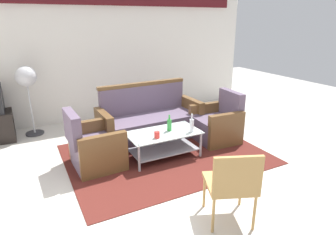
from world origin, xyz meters
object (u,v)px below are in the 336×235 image
at_px(bottle_green, 169,125).
at_px(wicker_chair, 232,182).
at_px(bottle_clear, 192,125).
at_px(couch, 150,121).
at_px(armchair_right, 217,125).
at_px(armchair_left, 94,148).
at_px(pedestal_fan, 27,80).
at_px(cup, 157,135).
at_px(coffee_table, 164,141).

bearing_deg(bottle_green, wicker_chair, -96.35).
relative_size(bottle_clear, wicker_chair, 0.34).
bearing_deg(couch, armchair_right, 146.52).
bearing_deg(bottle_clear, wicker_chair, -107.13).
relative_size(armchair_left, wicker_chair, 1.01).
bearing_deg(pedestal_fan, couch, -32.34).
relative_size(couch, bottle_green, 7.11).
bearing_deg(armchair_right, couch, 61.41).
distance_m(armchair_left, cup, 0.92).
relative_size(coffee_table, bottle_clear, 3.83).
height_order(couch, pedestal_fan, pedestal_fan).
relative_size(coffee_table, pedestal_fan, 0.87).
xyz_separation_m(armchair_left, bottle_green, (1.12, -0.18, 0.22)).
height_order(coffee_table, bottle_clear, bottle_clear).
xyz_separation_m(bottle_clear, cup, (-0.57, 0.03, -0.06)).
bearing_deg(armchair_right, bottle_green, 101.59).
relative_size(armchair_left, cup, 8.50).
bearing_deg(cup, armchair_left, 156.67).
xyz_separation_m(armchair_left, armchair_right, (2.14, -0.03, 0.00)).
xyz_separation_m(couch, cup, (-0.31, -0.95, 0.14)).
xyz_separation_m(coffee_table, bottle_green, (0.11, 0.02, 0.24)).
relative_size(pedestal_fan, wicker_chair, 1.51).
xyz_separation_m(armchair_right, bottle_clear, (-0.74, -0.35, 0.23)).
height_order(armchair_left, coffee_table, armchair_left).
bearing_deg(couch, bottle_clear, 103.49).
bearing_deg(couch, bottle_green, 87.26).
relative_size(bottle_green, cup, 2.56).
relative_size(coffee_table, cup, 11.00).
xyz_separation_m(couch, wicker_chair, (-0.21, -2.49, 0.18)).
bearing_deg(cup, bottle_clear, -2.52).
bearing_deg(bottle_clear, armchair_right, 25.09).
height_order(bottle_clear, wicker_chair, wicker_chair).
xyz_separation_m(coffee_table, bottle_clear, (0.39, -0.18, 0.25)).
relative_size(couch, bottle_clear, 6.34).
height_order(bottle_clear, pedestal_fan, pedestal_fan).
distance_m(armchair_right, bottle_green, 1.05).
xyz_separation_m(bottle_green, cup, (-0.29, -0.17, -0.05)).
bearing_deg(bottle_clear, cup, 177.48).
bearing_deg(bottle_green, couch, 88.94).
height_order(cup, pedestal_fan, pedestal_fan).
height_order(bottle_green, bottle_clear, bottle_clear).
xyz_separation_m(armchair_left, coffee_table, (1.01, -0.20, -0.02)).
height_order(couch, cup, couch).
relative_size(bottle_green, pedestal_fan, 0.20).
relative_size(couch, armchair_right, 2.14).
bearing_deg(armchair_left, pedestal_fan, -160.33).
bearing_deg(armchair_left, wicker_chair, 23.88).
bearing_deg(cup, armchair_right, 13.81).
bearing_deg(coffee_table, bottle_clear, -24.83).
height_order(armchair_right, bottle_green, armchair_right).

